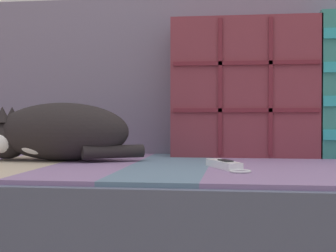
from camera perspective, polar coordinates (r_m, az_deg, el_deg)
couch at (r=1.41m, az=8.90°, el=-12.79°), size 1.92×0.91×0.42m
sofa_backrest at (r=1.76m, az=8.68°, el=5.47°), size 1.88×0.14×0.52m
throw_pillow_quilted at (r=1.61m, az=8.52°, el=4.21°), size 0.45×0.14×0.42m
sleeping_cat at (r=1.47m, az=-12.59°, el=-0.77°), size 0.45×0.18×0.16m
game_remote_far at (r=1.24m, az=6.34°, el=-4.31°), size 0.12×0.19×0.02m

